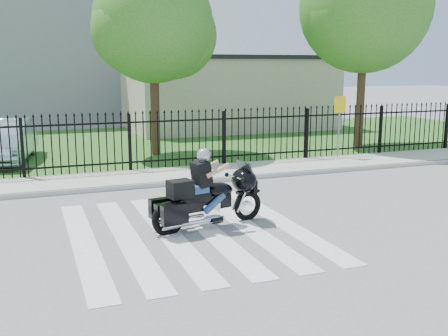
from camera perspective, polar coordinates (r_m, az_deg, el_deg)
name	(u,v)px	position (r m, az deg, el deg)	size (l,w,h in m)	color
ground	(188,232)	(10.39, -3.89, -6.92)	(120.00, 120.00, 0.00)	slate
crosswalk	(188,231)	(10.39, -3.89, -6.89)	(5.00, 5.50, 0.01)	silver
sidewalk	(137,178)	(15.07, -9.41, -1.11)	(40.00, 2.00, 0.12)	#ADAAA3
curb	(145,186)	(14.12, -8.60, -1.92)	(40.00, 0.12, 0.12)	#ADAAA3
grass_strip	(103,145)	(21.89, -13.04, 2.41)	(40.00, 12.00, 0.02)	#275A1E
iron_fence	(130,144)	(15.89, -10.22, 2.58)	(26.00, 0.04, 1.80)	black
tree_mid	(153,23)	(19.02, -7.74, 15.39)	(4.20, 4.20, 6.78)	#382316
tree_right	(365,7)	(21.49, 15.11, 16.55)	(5.00, 5.00, 7.90)	#382316
building_low	(228,94)	(27.34, 0.44, 8.04)	(10.00, 6.00, 3.50)	#C1B5A0
building_low_roof	(228,58)	(27.30, 0.44, 11.92)	(10.20, 6.20, 0.20)	black
building_tall	(17,19)	(35.58, -21.63, 14.85)	(15.00, 10.00, 12.00)	gray
motorcycle_rider	(206,195)	(10.45, -1.95, -2.91)	(2.49, 1.11, 1.66)	black
parked_car	(5,141)	(19.01, -22.75, 2.75)	(1.51, 4.33, 1.43)	#9CB7C5
traffic_sign	(339,114)	(18.17, 12.46, 5.75)	(0.45, 0.08, 2.07)	gray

